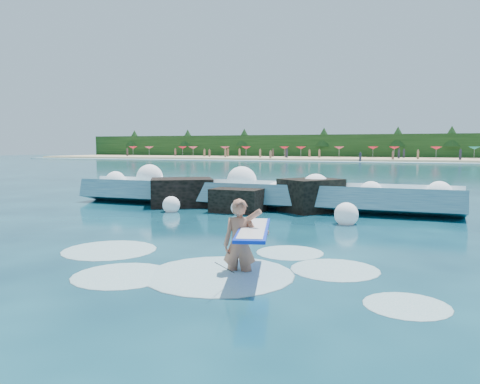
# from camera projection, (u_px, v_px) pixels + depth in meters

# --- Properties ---
(ground) EXTENTS (200.00, 200.00, 0.00)m
(ground) POSITION_uv_depth(u_px,v_px,m) (167.00, 238.00, 13.50)
(ground) COLOR #062537
(ground) RESTS_ON ground
(beach) EXTENTS (140.00, 20.00, 0.40)m
(beach) POSITION_uv_depth(u_px,v_px,m) (381.00, 159.00, 85.90)
(beach) COLOR tan
(beach) RESTS_ON ground
(wet_band) EXTENTS (140.00, 5.00, 0.08)m
(wet_band) POSITION_uv_depth(u_px,v_px,m) (376.00, 162.00, 75.70)
(wet_band) COLOR silver
(wet_band) RESTS_ON ground
(treeline) EXTENTS (140.00, 4.00, 5.00)m
(treeline) POSITION_uv_depth(u_px,v_px,m) (385.00, 147.00, 94.96)
(treeline) COLOR black
(treeline) RESTS_ON ground
(breaking_wave) EXTENTS (16.57, 2.65, 1.43)m
(breaking_wave) POSITION_uv_depth(u_px,v_px,m) (255.00, 195.00, 20.33)
(breaking_wave) COLOR teal
(breaking_wave) RESTS_ON ground
(rock_cluster) EXTENTS (8.71, 3.42, 1.54)m
(rock_cluster) POSITION_uv_depth(u_px,v_px,m) (237.00, 197.00, 19.72)
(rock_cluster) COLOR black
(rock_cluster) RESTS_ON ground
(surfer_with_board) EXTENTS (1.30, 3.03, 1.89)m
(surfer_with_board) POSITION_uv_depth(u_px,v_px,m) (243.00, 241.00, 9.58)
(surfer_with_board) COLOR #A9684E
(surfer_with_board) RESTS_ON ground
(wave_spray) EXTENTS (15.39, 4.41, 1.85)m
(wave_spray) POSITION_uv_depth(u_px,v_px,m) (247.00, 187.00, 20.09)
(wave_spray) COLOR white
(wave_spray) RESTS_ON ground
(surf_foam) EXTENTS (9.12, 5.12, 0.16)m
(surf_foam) POSITION_uv_depth(u_px,v_px,m) (205.00, 268.00, 10.18)
(surf_foam) COLOR silver
(surf_foam) RESTS_ON ground
(beach_umbrellas) EXTENTS (112.87, 6.48, 0.50)m
(beach_umbrellas) POSITION_uv_depth(u_px,v_px,m) (382.00, 148.00, 87.53)
(beach_umbrellas) COLOR red
(beach_umbrellas) RESTS_ON ground
(beachgoers) EXTENTS (107.93, 12.17, 1.93)m
(beachgoers) POSITION_uv_depth(u_px,v_px,m) (403.00, 155.00, 81.42)
(beachgoers) COLOR #3F332D
(beachgoers) RESTS_ON ground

